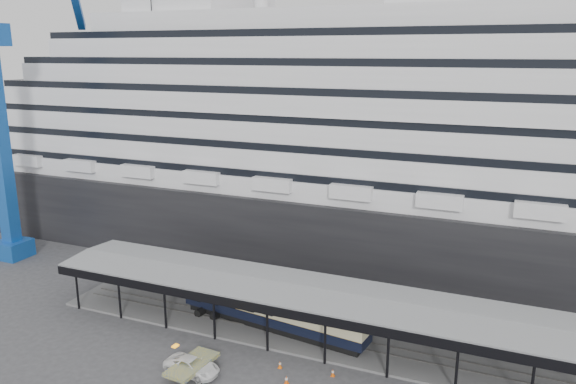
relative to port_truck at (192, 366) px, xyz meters
name	(u,v)px	position (x,y,z in m)	size (l,w,h in m)	color
ground	(292,362)	(7.40, 5.23, -0.71)	(200.00, 200.00, 0.00)	#3B3B3E
cruise_ship	(383,123)	(7.44, 37.23, 17.64)	(130.00, 30.00, 43.90)	black
platform_canopy	(311,315)	(7.40, 10.23, 1.65)	(56.00, 9.18, 5.30)	slate
crane_blue	(5,113)	(-37.72, 15.85, 19.25)	(22.63, 19.19, 47.60)	#1650AA
port_truck	(192,366)	(0.00, 0.00, 0.00)	(2.36, 5.13, 1.42)	white
pullman_carriage	(273,307)	(3.19, 10.23, 1.78)	(20.99, 5.38, 20.44)	black
traffic_cone_left	(280,364)	(6.82, 3.83, -0.37)	(0.41, 0.41, 0.69)	orange
traffic_cone_mid	(286,380)	(8.35, 1.74, -0.32)	(0.48, 0.48, 0.80)	#FA5B0D
traffic_cone_right	(333,373)	(11.63, 4.43, -0.37)	(0.36, 0.36, 0.69)	#F15F0D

